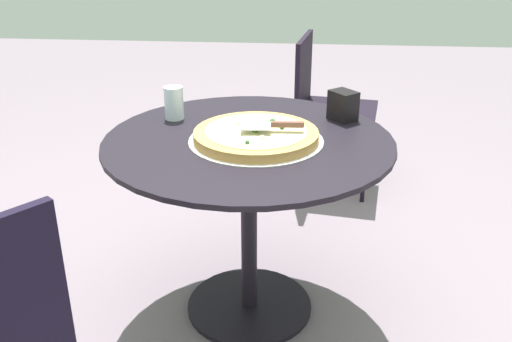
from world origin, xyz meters
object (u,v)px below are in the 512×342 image
Objects in this scene: pizza_on_tray at (256,136)px; drinking_cup at (174,103)px; patio_table at (249,181)px; napkin_dispenser at (343,106)px; patio_chair_near at (325,101)px; pizza_server at (272,125)px.

drinking_cup is at bearing -32.07° from pizza_on_tray.
pizza_on_tray is 0.38m from drinking_cup.
patio_table is 0.45m from napkin_dispenser.
patio_table is at bearing 75.76° from patio_chair_near.
napkin_dispenser is at bearing -176.04° from drinking_cup.
napkin_dispenser is at bearing 92.11° from patio_chair_near.
drinking_cup and patio_chair_near have the same top height.
pizza_server reaches higher than patio_table.
drinking_cup is at bearing -126.85° from napkin_dispenser.
napkin_dispenser is 0.97m from patio_chair_near.
patio_chair_near is (-0.21, -1.19, -0.28)m from pizza_server.
pizza_server is 0.35m from napkin_dispenser.
drinking_cup is (0.32, -0.20, 0.04)m from pizza_on_tray.
pizza_on_tray is 0.55× the size of patio_chair_near.
patio_table is at bearing -96.26° from napkin_dispenser.
napkin_dispenser is at bearing -140.76° from pizza_on_tray.
drinking_cup reaches higher than pizza_on_tray.
pizza_on_tray is 2.15× the size of pizza_server.
patio_chair_near is at bearing -102.74° from pizza_on_tray.
patio_table is 2.18× the size of pizza_on_tray.
patio_chair_near is (-0.27, -1.18, -0.23)m from pizza_on_tray.
pizza_server is 1.74× the size of drinking_cup.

